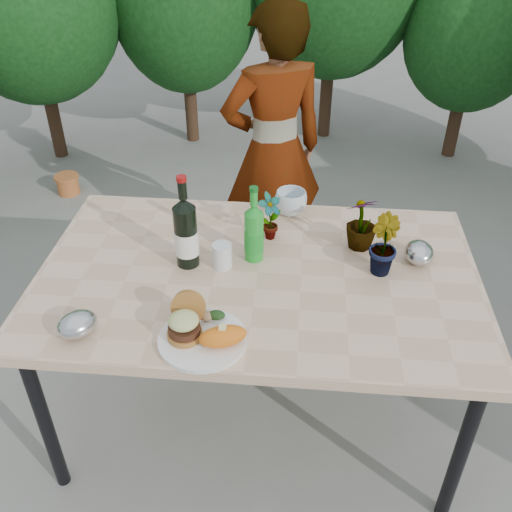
# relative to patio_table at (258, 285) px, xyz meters

# --- Properties ---
(ground) EXTENTS (80.00, 80.00, 0.00)m
(ground) POSITION_rel_patio_table_xyz_m (0.00, 0.00, -0.69)
(ground) COLOR slate
(ground) RESTS_ON ground
(patio_table) EXTENTS (1.60, 1.00, 0.75)m
(patio_table) POSITION_rel_patio_table_xyz_m (0.00, 0.00, 0.00)
(patio_table) COLOR #DAB491
(patio_table) RESTS_ON ground
(shrub_hedge) EXTENTS (6.74, 5.12, 2.19)m
(shrub_hedge) POSITION_rel_patio_table_xyz_m (0.20, 1.73, 0.42)
(shrub_hedge) COLOR #382316
(shrub_hedge) RESTS_ON ground
(dinner_plate) EXTENTS (0.28, 0.28, 0.01)m
(dinner_plate) POSITION_rel_patio_table_xyz_m (-0.14, -0.37, 0.06)
(dinner_plate) COLOR white
(dinner_plate) RESTS_ON patio_table
(burger_stack) EXTENTS (0.11, 0.16, 0.11)m
(burger_stack) POSITION_rel_patio_table_xyz_m (-0.20, -0.35, 0.12)
(burger_stack) COLOR #B7722D
(burger_stack) RESTS_ON dinner_plate
(sweet_potato) EXTENTS (0.17, 0.12, 0.06)m
(sweet_potato) POSITION_rel_patio_table_xyz_m (-0.07, -0.39, 0.10)
(sweet_potato) COLOR orange
(sweet_potato) RESTS_ON dinner_plate
(grilled_veg) EXTENTS (0.08, 0.05, 0.03)m
(grilled_veg) POSITION_rel_patio_table_xyz_m (-0.12, -0.28, 0.09)
(grilled_veg) COLOR olive
(grilled_veg) RESTS_ON dinner_plate
(wine_bottle) EXTENTS (0.09, 0.09, 0.36)m
(wine_bottle) POSITION_rel_patio_table_xyz_m (-0.26, 0.03, 0.19)
(wine_bottle) COLOR black
(wine_bottle) RESTS_ON patio_table
(sparkling_water) EXTENTS (0.07, 0.07, 0.30)m
(sparkling_water) POSITION_rel_patio_table_xyz_m (-0.02, 0.09, 0.17)
(sparkling_water) COLOR green
(sparkling_water) RESTS_ON patio_table
(plastic_cup) EXTENTS (0.07, 0.07, 0.09)m
(plastic_cup) POSITION_rel_patio_table_xyz_m (-0.13, 0.03, 0.10)
(plastic_cup) COLOR silver
(plastic_cup) RESTS_ON patio_table
(seedling_left) EXTENTS (0.12, 0.12, 0.20)m
(seedling_left) POSITION_rel_patio_table_xyz_m (0.03, 0.23, 0.15)
(seedling_left) COLOR #24501B
(seedling_left) RESTS_ON patio_table
(seedling_mid) EXTENTS (0.13, 0.14, 0.22)m
(seedling_mid) POSITION_rel_patio_table_xyz_m (0.44, 0.06, 0.17)
(seedling_mid) COLOR #28561D
(seedling_mid) RESTS_ON patio_table
(seedling_right) EXTENTS (0.16, 0.16, 0.22)m
(seedling_right) POSITION_rel_patio_table_xyz_m (0.38, 0.20, 0.17)
(seedling_right) COLOR #1D541C
(seedling_right) RESTS_ON patio_table
(blue_bowl) EXTENTS (0.16, 0.16, 0.10)m
(blue_bowl) POSITION_rel_patio_table_xyz_m (0.10, 0.42, 0.11)
(blue_bowl) COLOR silver
(blue_bowl) RESTS_ON patio_table
(foil_packet_left) EXTENTS (0.17, 0.17, 0.08)m
(foil_packet_left) POSITION_rel_patio_table_xyz_m (-0.54, -0.37, 0.10)
(foil_packet_left) COLOR #AFB1B6
(foil_packet_left) RESTS_ON patio_table
(foil_packet_right) EXTENTS (0.11, 0.14, 0.08)m
(foil_packet_right) POSITION_rel_patio_table_xyz_m (0.59, 0.12, 0.10)
(foil_packet_right) COLOR #B8BBBF
(foil_packet_right) RESTS_ON patio_table
(person) EXTENTS (0.64, 0.55, 1.49)m
(person) POSITION_rel_patio_table_xyz_m (-0.01, 1.03, 0.05)
(person) COLOR #A56552
(person) RESTS_ON ground
(terracotta_pot) EXTENTS (0.17, 0.17, 0.14)m
(terracotta_pot) POSITION_rel_patio_table_xyz_m (-1.51, 1.80, -0.62)
(terracotta_pot) COLOR #BF6731
(terracotta_pot) RESTS_ON ground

